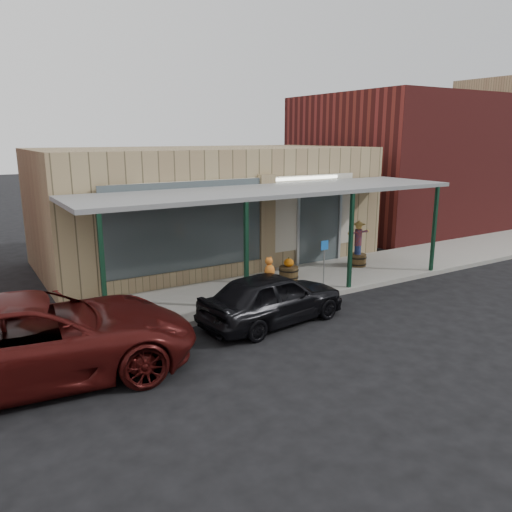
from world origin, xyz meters
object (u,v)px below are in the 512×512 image
barrel_scarecrow (358,251)px  barrel_pumpkin (289,271)px  parked_sedan (273,298)px  car_maroon (37,339)px  handicap_sign (324,256)px

barrel_scarecrow → barrel_pumpkin: (-3.04, -0.12, -0.29)m
parked_sedan → car_maroon: car_maroon is taller
car_maroon → barrel_pumpkin: bearing=-64.6°
handicap_sign → parked_sedan: 3.39m
barrel_pumpkin → parked_sedan: bearing=-131.8°
barrel_scarecrow → handicap_sign: (-2.43, -1.13, 0.33)m
handicap_sign → car_maroon: 8.65m
barrel_scarecrow → handicap_sign: 2.70m
barrel_scarecrow → parked_sedan: size_ratio=0.40×
parked_sedan → car_maroon: 5.51m
barrel_pumpkin → car_maroon: size_ratio=0.12×
handicap_sign → car_maroon: size_ratio=0.22×
barrel_scarecrow → car_maroon: barrel_scarecrow is taller
handicap_sign → barrel_scarecrow: bearing=21.0°
handicap_sign → barrel_pumpkin: bearing=117.2°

